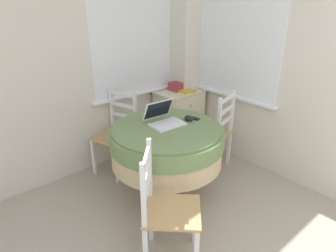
{
  "coord_description": "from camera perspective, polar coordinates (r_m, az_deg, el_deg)",
  "views": [
    {
      "loc": [
        -0.99,
        -0.0,
        1.85
      ],
      "look_at": [
        0.78,
        2.03,
        0.68
      ],
      "focal_mm": 32.0,
      "sensor_mm": 36.0,
      "label": 1
    }
  ],
  "objects": [
    {
      "name": "dining_chair_near_right_window",
      "position": [
        3.39,
        8.6,
        -1.33
      ],
      "size": [
        0.48,
        0.49,
        0.93
      ],
      "color": "tan",
      "rests_on": "ground_plane"
    },
    {
      "name": "computer_mouse",
      "position": [
        2.86,
        3.92,
        1.5
      ],
      "size": [
        0.07,
        0.1,
        0.05
      ],
      "color": "black",
      "rests_on": "round_dining_table"
    },
    {
      "name": "laptop",
      "position": [
        2.78,
        -0.79,
        1.37
      ],
      "size": [
        0.33,
        0.32,
        0.21
      ],
      "color": "white",
      "rests_on": "round_dining_table"
    },
    {
      "name": "cell_phone",
      "position": [
        2.92,
        4.78,
        1.53
      ],
      "size": [
        0.08,
        0.13,
        0.01
      ],
      "color": "black",
      "rests_on": "round_dining_table"
    },
    {
      "name": "round_dining_table",
      "position": [
        2.78,
        -0.3,
        -3.26
      ],
      "size": [
        1.06,
        1.06,
        0.76
      ],
      "color": "#4C3D2D",
      "rests_on": "ground_plane"
    },
    {
      "name": "book_on_cabinet",
      "position": [
        3.79,
        3.31,
        6.77
      ],
      "size": [
        0.17,
        0.22,
        0.02
      ],
      "color": "gold",
      "rests_on": "corner_cabinet"
    },
    {
      "name": "corner_room_shell",
      "position": [
        2.77,
        7.08,
        11.43
      ],
      "size": [
        4.1,
        4.75,
        2.55
      ],
      "color": "beige",
      "rests_on": "ground_plane"
    },
    {
      "name": "storage_box",
      "position": [
        3.85,
        1.88,
        7.65
      ],
      "size": [
        0.21,
        0.15,
        0.1
      ],
      "color": "#9E3338",
      "rests_on": "corner_cabinet"
    },
    {
      "name": "corner_cabinet",
      "position": [
        3.94,
        2.11,
        1.49
      ],
      "size": [
        0.59,
        0.43,
        0.75
      ],
      "color": "beige",
      "rests_on": "ground_plane"
    },
    {
      "name": "dining_chair_near_back_window",
      "position": [
        3.37,
        -9.68,
        -1.52
      ],
      "size": [
        0.5,
        0.49,
        0.93
      ],
      "color": "tan",
      "rests_on": "ground_plane"
    },
    {
      "name": "dining_chair_camera_near",
      "position": [
        2.23,
        -0.48,
        -15.66
      ],
      "size": [
        0.56,
        0.56,
        0.93
      ],
      "color": "tan",
      "rests_on": "ground_plane"
    }
  ]
}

